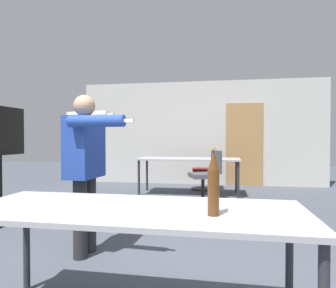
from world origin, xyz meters
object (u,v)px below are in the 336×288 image
(office_chair_side_rolled, at_px, (206,171))
(beer_bottle, at_px, (213,184))
(person_near_casual, at_px, (84,145))
(office_chair_far_right, at_px, (207,177))
(person_far_watching, at_px, (86,160))

(office_chair_side_rolled, bearing_deg, beer_bottle, 176.06)
(person_near_casual, bearing_deg, office_chair_side_rolled, 165.09)
(office_chair_far_right, bearing_deg, beer_bottle, 162.35)
(office_chair_far_right, height_order, beer_bottle, beer_bottle)
(office_chair_side_rolled, bearing_deg, office_chair_far_right, 176.26)
(person_far_watching, relative_size, beer_bottle, 4.36)
(person_near_casual, height_order, office_chair_far_right, person_near_casual)
(person_near_casual, distance_m, office_chair_side_rolled, 3.43)
(office_chair_side_rolled, distance_m, office_chair_far_right, 1.33)
(office_chair_far_right, bearing_deg, office_chair_side_rolled, -17.38)
(person_far_watching, height_order, office_chair_side_rolled, person_far_watching)
(beer_bottle, bearing_deg, person_far_watching, 137.82)
(person_far_watching, xyz_separation_m, beer_bottle, (1.30, -1.17, -0.03))
(person_far_watching, xyz_separation_m, office_chair_far_right, (1.09, 2.76, -0.51))
(person_near_casual, bearing_deg, person_far_watching, 39.55)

